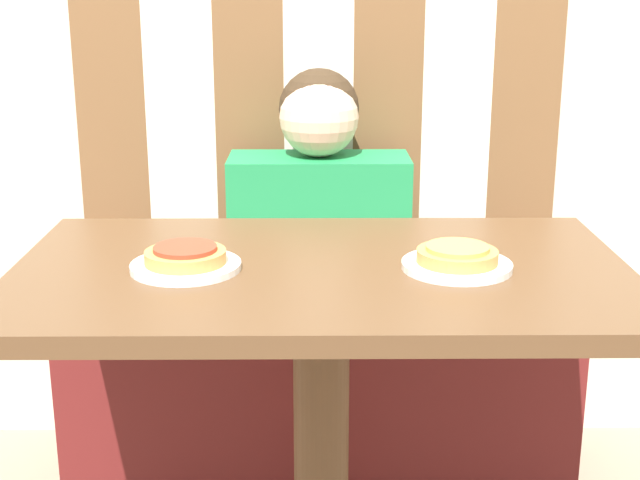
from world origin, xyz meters
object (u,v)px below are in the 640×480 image
object	(u,v)px
plate_left	(186,266)
plate_right	(457,266)
pizza_left	(185,255)
person	(319,202)
pizza_right	(457,255)

from	to	relation	value
plate_left	plate_right	xyz separation A→B (m)	(0.46, 0.00, 0.00)
pizza_left	plate_left	bearing A→B (deg)	7.13
pizza_left	person	bearing A→B (deg)	69.42
plate_right	pizza_right	bearing A→B (deg)	-7.13
person	pizza_right	distance (m)	0.65
person	plate_left	bearing A→B (deg)	-110.58
plate_left	plate_right	bearing A→B (deg)	0.00
plate_left	pizza_right	xyz separation A→B (m)	(0.46, -0.00, 0.02)
person	pizza_right	bearing A→B (deg)	-69.42
person	pizza_left	size ratio (longest dim) A/B	4.32
person	pizza_right	world-z (taller)	person
person	pizza_left	xyz separation A→B (m)	(-0.23, -0.61, 0.06)
person	plate_right	size ratio (longest dim) A/B	3.17
pizza_left	pizza_right	distance (m)	0.46
person	pizza_left	bearing A→B (deg)	-110.58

